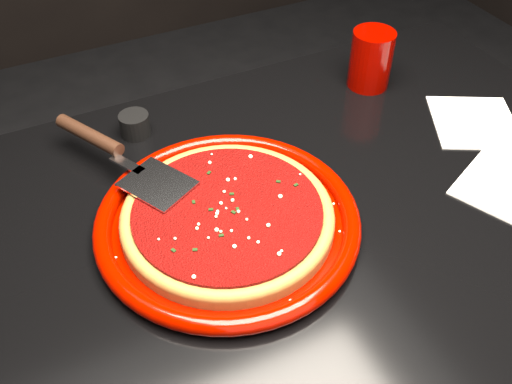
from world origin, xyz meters
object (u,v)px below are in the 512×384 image
table (282,354)px  plate (228,220)px  ramekin (135,125)px  cup (371,59)px  pizza_server (122,155)px

table → plate: (-0.09, 0.03, 0.39)m
table → ramekin: (-0.14, 0.30, 0.39)m
table → cup: (0.31, 0.25, 0.43)m
plate → ramekin: (-0.05, 0.27, 0.01)m
plate → pizza_server: bearing=121.1°
cup → ramekin: bearing=174.1°
table → cup: bearing=39.4°
plate → ramekin: 0.28m
plate → cup: (0.40, 0.23, 0.04)m
table → pizza_server: size_ratio=3.62×
table → plate: size_ratio=3.13×
table → cup: size_ratio=10.92×
plate → pizza_server: (-0.10, 0.17, 0.03)m
table → plate: bearing=162.5°
ramekin → pizza_server: bearing=-115.4°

